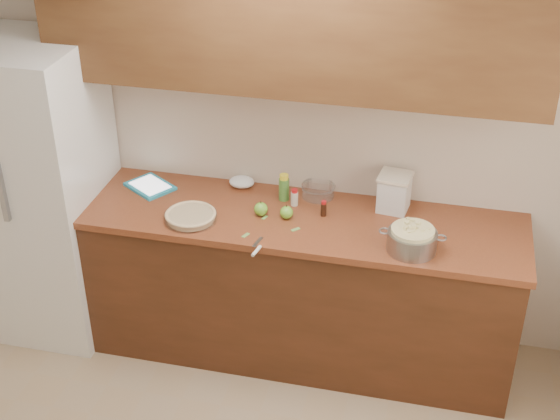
% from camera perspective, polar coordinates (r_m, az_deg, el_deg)
% --- Properties ---
extents(room_shell, '(3.60, 3.60, 3.60)m').
position_cam_1_polar(room_shell, '(2.89, -6.29, -8.71)').
color(room_shell, tan).
rests_on(room_shell, ground).
extents(counter_run, '(2.64, 0.68, 0.92)m').
position_cam_1_polar(counter_run, '(4.52, 0.28, -5.36)').
color(counter_run, '#512917').
rests_on(counter_run, ground).
extents(upper_cabinets, '(2.60, 0.34, 0.70)m').
position_cam_1_polar(upper_cabinets, '(3.98, 0.84, 13.58)').
color(upper_cabinets, brown).
rests_on(upper_cabinets, room_shell).
extents(fridge, '(0.70, 0.70, 1.80)m').
position_cam_1_polar(fridge, '(4.74, -17.05, 1.27)').
color(fridge, white).
rests_on(fridge, ground).
extents(pie, '(0.29, 0.29, 0.05)m').
position_cam_1_polar(pie, '(4.24, -6.55, -0.46)').
color(pie, silver).
rests_on(pie, counter_run).
extents(colander, '(0.34, 0.25, 0.13)m').
position_cam_1_polar(colander, '(4.00, 9.63, -2.17)').
color(colander, gray).
rests_on(colander, counter_run).
extents(flour_canister, '(0.19, 0.19, 0.21)m').
position_cam_1_polar(flour_canister, '(4.31, 8.36, 1.32)').
color(flour_canister, silver).
rests_on(flour_canister, counter_run).
extents(tablet, '(0.33, 0.31, 0.02)m').
position_cam_1_polar(tablet, '(4.59, -9.48, 1.73)').
color(tablet, '#279ABD').
rests_on(tablet, counter_run).
extents(paring_knife, '(0.05, 0.19, 0.02)m').
position_cam_1_polar(paring_knife, '(3.96, -1.72, -2.92)').
color(paring_knife, gray).
rests_on(paring_knife, counter_run).
extents(lemon_bottle, '(0.06, 0.06, 0.16)m').
position_cam_1_polar(lemon_bottle, '(4.38, 0.29, 1.64)').
color(lemon_bottle, '#4C8C38').
rests_on(lemon_bottle, counter_run).
extents(cinnamon_shaker, '(0.04, 0.04, 0.10)m').
position_cam_1_polar(cinnamon_shaker, '(4.34, 1.07, 0.91)').
color(cinnamon_shaker, beige).
rests_on(cinnamon_shaker, counter_run).
extents(vanilla_bottle, '(0.03, 0.03, 0.09)m').
position_cam_1_polar(vanilla_bottle, '(4.25, 3.21, 0.10)').
color(vanilla_bottle, black).
rests_on(vanilla_bottle, counter_run).
extents(mixing_bowl, '(0.20, 0.20, 0.07)m').
position_cam_1_polar(mixing_bowl, '(4.43, 2.80, 1.47)').
color(mixing_bowl, silver).
rests_on(mixing_bowl, counter_run).
extents(paper_towel, '(0.17, 0.15, 0.06)m').
position_cam_1_polar(paper_towel, '(4.54, -2.81, 2.07)').
color(paper_towel, white).
rests_on(paper_towel, counter_run).
extents(apple_left, '(0.08, 0.08, 0.09)m').
position_cam_1_polar(apple_left, '(4.25, -1.41, 0.07)').
color(apple_left, '#6BB02F').
rests_on(apple_left, counter_run).
extents(apple_center, '(0.07, 0.07, 0.08)m').
position_cam_1_polar(apple_center, '(4.22, 0.48, -0.18)').
color(apple_center, '#6BB02F').
rests_on(apple_center, counter_run).
extents(peel_a, '(0.04, 0.05, 0.00)m').
position_cam_1_polar(peel_a, '(4.09, -2.53, -1.86)').
color(peel_a, '#77A751').
rests_on(peel_a, counter_run).
extents(peel_b, '(0.03, 0.05, 0.00)m').
position_cam_1_polar(peel_b, '(4.24, -1.14, -0.56)').
color(peel_b, '#77A751').
rests_on(peel_b, counter_run).
extents(peel_c, '(0.05, 0.05, 0.00)m').
position_cam_1_polar(peel_c, '(4.14, 1.15, -1.43)').
color(peel_c, '#77A751').
rests_on(peel_c, counter_run).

